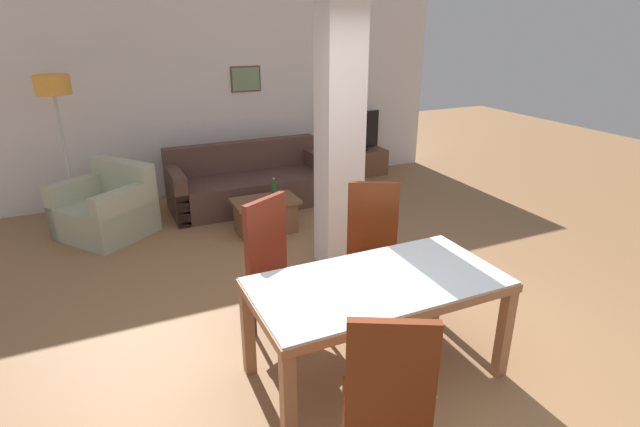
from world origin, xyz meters
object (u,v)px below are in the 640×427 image
(dining_chair_far_right, at_px, (372,247))
(bottle, at_px, (274,189))
(coffee_table, at_px, (266,215))
(tv_stand, at_px, (355,163))
(tv_screen, at_px, (356,132))
(dining_chair_near_left, at_px, (387,400))
(sofa, at_px, (249,185))
(armchair, at_px, (107,211))
(floor_lamp, at_px, (55,99))
(dining_chair_far_left, at_px, (277,267))
(dining_table, at_px, (377,300))

(dining_chair_far_right, xyz_separation_m, bottle, (-0.15, 2.07, -0.08))
(dining_chair_far_right, bearing_deg, coffee_table, -53.15)
(tv_stand, height_order, tv_screen, tv_screen)
(bottle, bearing_deg, dining_chair_far_right, -85.83)
(coffee_table, height_order, tv_screen, tv_screen)
(dining_chair_near_left, height_order, coffee_table, dining_chair_near_left)
(coffee_table, bearing_deg, bottle, 31.63)
(sofa, distance_m, tv_screen, 2.11)
(armchair, distance_m, floor_lamp, 1.39)
(sofa, xyz_separation_m, floor_lamp, (-2.18, 0.19, 1.27))
(dining_chair_far_right, relative_size, bottle, 5.12)
(dining_chair_far_left, bearing_deg, dining_table, 90.00)
(dining_chair_far_right, bearing_deg, floor_lamp, -24.93)
(dining_chair_far_right, xyz_separation_m, sofa, (-0.19, 2.98, -0.30))
(dining_chair_far_right, bearing_deg, tv_screen, -88.34)
(sofa, height_order, bottle, sofa)
(dining_table, height_order, bottle, dining_table)
(dining_chair_near_left, relative_size, tv_stand, 1.10)
(dining_chair_far_right, relative_size, armchair, 0.91)
(dining_chair_far_right, bearing_deg, bottle, -57.51)
(dining_chair_far_right, distance_m, tv_screen, 4.00)
(dining_chair_near_left, bearing_deg, sofa, 109.37)
(dining_chair_far_left, distance_m, tv_stand, 4.47)
(dining_chair_far_left, bearing_deg, floor_lamp, -93.01)
(dining_chair_far_right, height_order, floor_lamp, floor_lamp)
(dining_chair_far_right, relative_size, dining_chair_near_left, 1.00)
(dining_table, distance_m, bottle, 2.89)
(dining_chair_far_left, xyz_separation_m, tv_screen, (2.66, 3.57, 0.14))
(dining_chair_far_right, xyz_separation_m, coffee_table, (-0.30, 1.98, -0.37))
(tv_screen, xyz_separation_m, floor_lamp, (-4.16, -0.41, 0.84))
(dining_chair_far_left, relative_size, armchair, 0.91)
(dining_chair_far_left, height_order, sofa, dining_chair_far_left)
(dining_chair_far_left, relative_size, coffee_table, 1.47)
(dining_chair_near_left, relative_size, dining_chair_far_left, 1.00)
(tv_stand, xyz_separation_m, tv_screen, (0.00, 0.00, 0.51))
(dining_table, bearing_deg, armchair, 114.12)
(sofa, bearing_deg, dining_chair_far_left, 77.07)
(dining_chair_far_left, relative_size, bottle, 5.12)
(tv_screen, bearing_deg, dining_chair_near_left, 53.79)
(dining_table, xyz_separation_m, floor_lamp, (-1.93, 3.97, 0.95))
(dining_chair_far_right, relative_size, coffee_table, 1.47)
(dining_chair_far_left, bearing_deg, dining_chair_far_right, 151.65)
(sofa, bearing_deg, armchair, 7.95)
(sofa, relative_size, tv_screen, 2.46)
(sofa, bearing_deg, coffee_table, 83.69)
(dining_chair_far_left, height_order, tv_stand, dining_chair_far_left)
(bottle, height_order, floor_lamp, floor_lamp)
(dining_chair_far_right, height_order, dining_chair_near_left, same)
(sofa, xyz_separation_m, tv_screen, (1.98, 0.59, 0.43))
(dining_chair_near_left, height_order, dining_chair_far_left, same)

